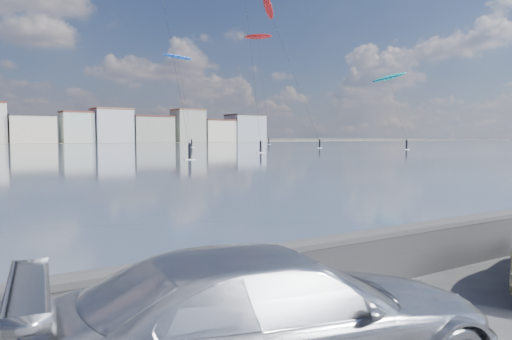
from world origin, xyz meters
The scene contains 6 objects.
seawall centered at (0.00, 2.70, 0.58)m, with size 400.00×0.36×1.08m.
car_silver centered at (-0.99, 0.52, 0.79)m, with size 2.23×5.47×1.59m, color #B3B6BC.
kitesurfer_1 centered at (48.77, 113.28, 22.11)m, with size 8.01×13.31×23.48m.
kitesurfer_8 centered at (86.88, 134.33, 34.72)m, with size 7.89×15.30×36.16m.
kitesurfer_9 centered at (76.17, 68.44, 14.59)m, with size 4.30×10.68×16.21m.
kitesurfer_10 centered at (64.55, 95.74, 32.82)m, with size 7.53×18.96×36.24m.
Camera 1 is at (-4.21, -3.98, 2.87)m, focal length 35.00 mm.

